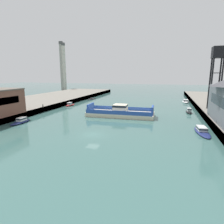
{
  "coord_description": "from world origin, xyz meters",
  "views": [
    {
      "loc": [
        14.1,
        -33.58,
        12.02
      ],
      "look_at": [
        0.0,
        13.78,
        2.0
      ],
      "focal_mm": 29.99,
      "sensor_mm": 36.0,
      "label": 1
    }
  ],
  "objects_px": {
    "crane_tower": "(218,61)",
    "smokestack_distant_b": "(64,66)",
    "smokestack_distant_a": "(62,65)",
    "moored_boat_mid_right": "(70,104)",
    "moored_boat_far_right": "(21,121)",
    "chain_ferry": "(120,112)",
    "moored_boat_near_right": "(186,101)",
    "moored_boat_mid_left": "(202,131)",
    "moored_boat_far_left": "(189,111)",
    "moored_boat_near_left": "(92,99)"
  },
  "relations": [
    {
      "from": "crane_tower",
      "to": "smokestack_distant_b",
      "type": "height_order",
      "value": "smokestack_distant_b"
    },
    {
      "from": "smokestack_distant_a",
      "to": "crane_tower",
      "type": "bearing_deg",
      "value": -36.39
    },
    {
      "from": "moored_boat_mid_right",
      "to": "moored_boat_far_right",
      "type": "xyz_separation_m",
      "value": [
        1.27,
        -27.12,
        0.02
      ]
    },
    {
      "from": "chain_ferry",
      "to": "crane_tower",
      "type": "distance_m",
      "value": 31.35
    },
    {
      "from": "smokestack_distant_b",
      "to": "moored_boat_mid_right",
      "type": "bearing_deg",
      "value": -57.97
    },
    {
      "from": "chain_ferry",
      "to": "smokestack_distant_b",
      "type": "xyz_separation_m",
      "value": [
        -63.67,
        76.86,
        17.35
      ]
    },
    {
      "from": "moored_boat_mid_right",
      "to": "smokestack_distant_a",
      "type": "bearing_deg",
      "value": 122.95
    },
    {
      "from": "moored_boat_near_right",
      "to": "smokestack_distant_b",
      "type": "height_order",
      "value": "smokestack_distant_b"
    },
    {
      "from": "moored_boat_mid_left",
      "to": "moored_boat_far_left",
      "type": "height_order",
      "value": "moored_boat_far_left"
    },
    {
      "from": "moored_boat_mid_left",
      "to": "smokestack_distant_a",
      "type": "xyz_separation_m",
      "value": [
        -84.97,
        86.73,
        18.42
      ]
    },
    {
      "from": "chain_ferry",
      "to": "moored_boat_far_right",
      "type": "xyz_separation_m",
      "value": [
        -21.86,
        -15.05,
        -0.54
      ]
    },
    {
      "from": "moored_boat_far_left",
      "to": "smokestack_distant_a",
      "type": "xyz_separation_m",
      "value": [
        -84.38,
        65.82,
        18.28
      ]
    },
    {
      "from": "crane_tower",
      "to": "moored_boat_near_right",
      "type": "bearing_deg",
      "value": 101.92
    },
    {
      "from": "moored_boat_near_left",
      "to": "smokestack_distant_a",
      "type": "relative_size",
      "value": 0.22
    },
    {
      "from": "moored_boat_mid_left",
      "to": "moored_boat_mid_right",
      "type": "bearing_deg",
      "value": 152.45
    },
    {
      "from": "moored_boat_far_right",
      "to": "chain_ferry",
      "type": "bearing_deg",
      "value": 34.54
    },
    {
      "from": "chain_ferry",
      "to": "moored_boat_mid_right",
      "type": "relative_size",
      "value": 3.45
    },
    {
      "from": "chain_ferry",
      "to": "moored_boat_far_left",
      "type": "xyz_separation_m",
      "value": [
        19.71,
        10.32,
        -0.45
      ]
    },
    {
      "from": "moored_boat_far_left",
      "to": "smokestack_distant_a",
      "type": "relative_size",
      "value": 0.14
    },
    {
      "from": "smokestack_distant_a",
      "to": "moored_boat_near_left",
      "type": "bearing_deg",
      "value": -46.4
    },
    {
      "from": "moored_boat_near_right",
      "to": "moored_boat_far_left",
      "type": "bearing_deg",
      "value": -92.43
    },
    {
      "from": "chain_ferry",
      "to": "moored_boat_near_right",
      "type": "relative_size",
      "value": 2.48
    },
    {
      "from": "moored_boat_mid_left",
      "to": "moored_boat_far_right",
      "type": "bearing_deg",
      "value": -173.97
    },
    {
      "from": "moored_boat_far_left",
      "to": "smokestack_distant_b",
      "type": "relative_size",
      "value": 0.15
    },
    {
      "from": "moored_boat_near_left",
      "to": "moored_boat_mid_right",
      "type": "bearing_deg",
      "value": -92.24
    },
    {
      "from": "moored_boat_near_right",
      "to": "moored_boat_mid_right",
      "type": "height_order",
      "value": "moored_boat_mid_right"
    },
    {
      "from": "moored_boat_far_right",
      "to": "crane_tower",
      "type": "distance_m",
      "value": 55.89
    },
    {
      "from": "moored_boat_near_right",
      "to": "smokestack_distant_b",
      "type": "xyz_separation_m",
      "value": [
        -84.42,
        42.23,
        17.93
      ]
    },
    {
      "from": "chain_ferry",
      "to": "moored_boat_mid_left",
      "type": "distance_m",
      "value": 22.91
    },
    {
      "from": "chain_ferry",
      "to": "moored_boat_far_left",
      "type": "height_order",
      "value": "chain_ferry"
    },
    {
      "from": "moored_boat_near_left",
      "to": "moored_boat_far_right",
      "type": "height_order",
      "value": "moored_boat_far_right"
    },
    {
      "from": "moored_boat_near_right",
      "to": "smokestack_distant_a",
      "type": "height_order",
      "value": "smokestack_distant_a"
    },
    {
      "from": "moored_boat_mid_left",
      "to": "moored_boat_far_right",
      "type": "xyz_separation_m",
      "value": [
        -42.17,
        -4.46,
        0.07
      ]
    },
    {
      "from": "moored_boat_near_left",
      "to": "moored_boat_far_left",
      "type": "relative_size",
      "value": 1.51
    },
    {
      "from": "moored_boat_near_right",
      "to": "crane_tower",
      "type": "relative_size",
      "value": 0.44
    },
    {
      "from": "moored_boat_mid_left",
      "to": "smokestack_distant_b",
      "type": "height_order",
      "value": "smokestack_distant_b"
    },
    {
      "from": "moored_boat_near_left",
      "to": "moored_boat_mid_right",
      "type": "relative_size",
      "value": 1.36
    },
    {
      "from": "smokestack_distant_b",
      "to": "moored_boat_far_right",
      "type": "bearing_deg",
      "value": -65.54
    },
    {
      "from": "moored_boat_mid_right",
      "to": "moored_boat_far_left",
      "type": "xyz_separation_m",
      "value": [
        42.85,
        -1.76,
        0.1
      ]
    },
    {
      "from": "moored_boat_near_left",
      "to": "crane_tower",
      "type": "relative_size",
      "value": 0.43
    },
    {
      "from": "moored_boat_far_left",
      "to": "smokestack_distant_a",
      "type": "height_order",
      "value": "smokestack_distant_a"
    },
    {
      "from": "chain_ferry",
      "to": "crane_tower",
      "type": "bearing_deg",
      "value": 19.5
    },
    {
      "from": "moored_boat_far_left",
      "to": "moored_boat_far_right",
      "type": "relative_size",
      "value": 0.8
    },
    {
      "from": "crane_tower",
      "to": "smokestack_distant_b",
      "type": "distance_m",
      "value": 112.43
    },
    {
      "from": "moored_boat_far_right",
      "to": "moored_boat_far_left",
      "type": "bearing_deg",
      "value": 31.38
    },
    {
      "from": "moored_boat_far_left",
      "to": "crane_tower",
      "type": "height_order",
      "value": "crane_tower"
    },
    {
      "from": "moored_boat_near_left",
      "to": "moored_boat_mid_right",
      "type": "xyz_separation_m",
      "value": [
        -0.77,
        -19.65,
        0.3
      ]
    },
    {
      "from": "moored_boat_far_right",
      "to": "moored_boat_near_right",
      "type": "bearing_deg",
      "value": 49.39
    },
    {
      "from": "smokestack_distant_b",
      "to": "moored_boat_near_left",
      "type": "bearing_deg",
      "value": -47.53
    },
    {
      "from": "moored_boat_near_left",
      "to": "smokestack_distant_a",
      "type": "xyz_separation_m",
      "value": [
        -42.3,
        44.41,
        18.68
      ]
    }
  ]
}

